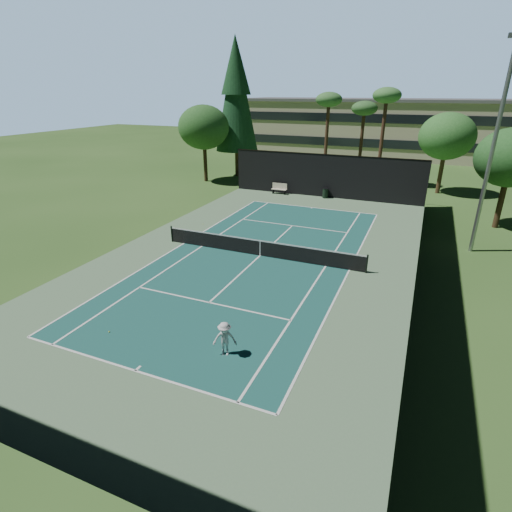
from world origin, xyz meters
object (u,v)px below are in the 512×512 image
Objects in this scene: tennis_ball_a at (109,332)px; tennis_ball_d at (203,224)px; tennis_ball_c at (252,245)px; park_bench at (279,188)px; tennis_net at (260,247)px; tennis_ball_b at (223,246)px; player at (225,339)px; trash_bin at (325,193)px.

tennis_ball_a is 14.82m from tennis_ball_d.
tennis_ball_c is 0.04× the size of park_bench.
tennis_net reaches higher than park_bench.
tennis_ball_c is 5.77m from tennis_ball_d.
player is at bearing -62.31° from tennis_ball_b.
tennis_net is at bearing -11.62° from tennis_ball_b.
trash_bin is at bearing 78.54° from tennis_ball_b.
tennis_ball_a reaches higher than tennis_ball_c.
player is 25.50m from trash_bin.
player is at bearing -74.67° from park_bench.
tennis_ball_b is 0.98× the size of tennis_ball_c.
tennis_ball_d is 13.35m from trash_bin.
tennis_net is 1.98m from tennis_ball_c.
tennis_ball_c is 0.07× the size of trash_bin.
tennis_ball_d is (-5.15, 2.59, -0.00)m from tennis_ball_c.
tennis_ball_c is 14.47m from park_bench.
tennis_net is 9.10× the size of player.
tennis_ball_a is at bearing -96.89° from tennis_ball_c.
tennis_ball_c is at bearing 85.16° from player.
player is at bearing 6.17° from tennis_ball_a.
tennis_net is 206.34× the size of tennis_ball_b.
trash_bin is (6.58, 11.61, 0.45)m from tennis_ball_d.
park_bench is at bearing 102.64° from tennis_ball_c.
player is 22.16× the size of tennis_ball_c.
trash_bin reaches higher than tennis_ball_c.
park_bench is at bearing 93.85° from tennis_ball_a.
tennis_net is 215.72× the size of tennis_ball_d.
tennis_ball_d is (-6.37, 4.06, -0.53)m from tennis_net.
tennis_ball_c is at bearing 28.47° from tennis_ball_b.
tennis_ball_d is 0.06× the size of trash_bin.
tennis_net is 10.05m from player.
tennis_ball_c is (1.42, 11.75, -0.00)m from tennis_ball_a.
park_bench is at bearing 95.83° from tennis_ball_b.
tennis_ball_c is 14.28m from trash_bin.
tennis_ball_a is at bearing -75.42° from tennis_ball_d.
tennis_ball_d is at bearing 99.45° from player.
player is 11.83m from tennis_ball_c.
tennis_ball_b is 4.95m from tennis_ball_d.
tennis_net is 192.19× the size of tennis_ball_a.
tennis_net is 201.68× the size of tennis_ball_c.
tennis_ball_d is at bearing 147.47° from tennis_net.
player is 1.50× the size of trash_bin.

